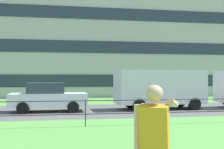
{
  "coord_description": "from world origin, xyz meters",
  "views": [
    {
      "loc": [
        0.78,
        2.22,
        1.81
      ],
      "look_at": [
        2.02,
        9.4,
        1.89
      ],
      "focal_mm": 46.43,
      "sensor_mm": 36.0,
      "label": 1
    }
  ],
  "objects": [
    {
      "name": "apartment_building_background",
      "position": [
        6.94,
        35.13,
        6.32
      ],
      "size": [
        35.93,
        13.96,
        12.63
      ],
      "color": "#B7B2AD",
      "rests_on": "ground"
    },
    {
      "name": "panel_van_left",
      "position": [
        6.31,
        18.15,
        1.27
      ],
      "size": [
        5.06,
        2.23,
        2.24
      ],
      "color": "silver",
      "rests_on": "ground"
    },
    {
      "name": "car_white_right",
      "position": [
        0.04,
        17.95,
        0.78
      ],
      "size": [
        4.03,
        1.87,
        1.54
      ],
      "color": "silver",
      "rests_on": "ground"
    },
    {
      "name": "street_strip",
      "position": [
        0.0,
        18.18,
        0.0
      ],
      "size": [
        80.0,
        6.74,
        0.01
      ],
      "primitive_type": "cube",
      "color": "#565454",
      "rests_on": "ground"
    },
    {
      "name": "person_thrower",
      "position": [
        1.95,
        5.8,
        0.93
      ],
      "size": [
        0.75,
        0.69,
        1.72
      ],
      "color": "slate",
      "rests_on": "ground"
    },
    {
      "name": "park_fence",
      "position": [
        -0.0,
        13.01,
        0.66
      ],
      "size": [
        29.51,
        0.04,
        1.0
      ],
      "color": "#232328",
      "rests_on": "ground"
    }
  ]
}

